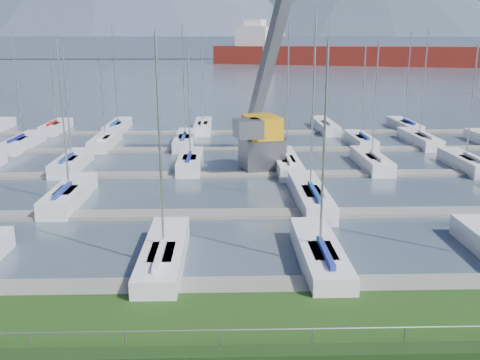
{
  "coord_description": "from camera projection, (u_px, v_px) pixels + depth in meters",
  "views": [
    {
      "loc": [
        -0.8,
        -15.28,
        10.17
      ],
      "look_at": [
        0.0,
        12.0,
        3.0
      ],
      "focal_mm": 40.0,
      "sensor_mm": 36.0,
      "label": 1
    }
  ],
  "objects": [
    {
      "name": "water",
      "position": [
        226.0,
        62.0,
        268.83
      ],
      "size": [
        800.0,
        540.0,
        0.2
      ],
      "primitive_type": "cube",
      "color": "#425261"
    },
    {
      "name": "hedge",
      "position": [
        251.0,
        360.0,
        16.9
      ],
      "size": [
        80.0,
        0.7,
        0.7
      ],
      "primitive_type": "cube",
      "color": "#1A3312",
      "rests_on": "grass"
    },
    {
      "name": "fence",
      "position": [
        251.0,
        330.0,
        17.07
      ],
      "size": [
        80.0,
        0.04,
        0.04
      ],
      "primitive_type": "cylinder",
      "rotation": [
        0.0,
        1.57,
        0.0
      ],
      "color": "#919399",
      "rests_on": "grass"
    },
    {
      "name": "foothill",
      "position": [
        225.0,
        47.0,
        334.88
      ],
      "size": [
        900.0,
        80.0,
        12.0
      ],
      "primitive_type": "cube",
      "color": "#49556B",
      "rests_on": "water"
    },
    {
      "name": "docks",
      "position": [
        235.0,
        174.0,
        42.57
      ],
      "size": [
        90.0,
        41.6,
        0.25
      ],
      "color": "#66625F",
      "rests_on": "water"
    },
    {
      "name": "crane",
      "position": [
        267.0,
        100.0,
        44.17
      ],
      "size": [
        6.83,
        13.16,
        22.35
      ],
      "rotation": [
        0.0,
        0.0,
        0.22
      ],
      "color": "#505156",
      "rests_on": "water"
    },
    {
      "name": "cargo_ship_mid",
      "position": [
        330.0,
        56.0,
        230.41
      ],
      "size": [
        109.6,
        57.89,
        21.5
      ],
      "rotation": [
        0.0,
        0.0,
        -0.38
      ],
      "color": "maroon",
      "rests_on": "water"
    },
    {
      "name": "sailboat_fleet",
      "position": [
        218.0,
        99.0,
        44.69
      ],
      "size": [
        74.96,
        49.04,
        13.35
      ],
      "color": "beige",
      "rests_on": "water"
    }
  ]
}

